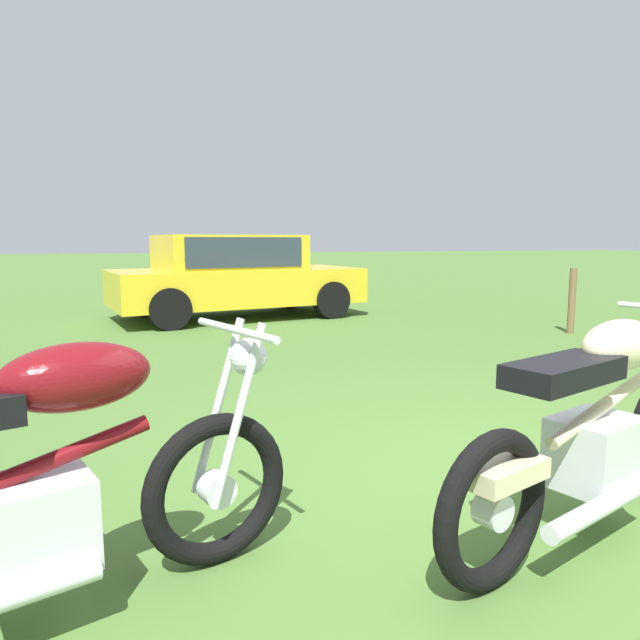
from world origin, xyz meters
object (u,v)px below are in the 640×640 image
(motorcycle_maroon, at_px, (29,494))
(fence_post_wooden, at_px, (572,301))
(car_yellow, at_px, (234,272))
(motorcycle_cream, at_px, (597,428))

(motorcycle_maroon, distance_m, fence_post_wooden, 7.91)
(car_yellow, bearing_deg, motorcycle_cream, -97.61)
(motorcycle_cream, bearing_deg, motorcycle_maroon, 159.96)
(car_yellow, relative_size, fence_post_wooden, 4.69)
(motorcycle_maroon, height_order, fence_post_wooden, motorcycle_maroon)
(motorcycle_cream, relative_size, fence_post_wooden, 2.14)
(motorcycle_maroon, xyz_separation_m, car_yellow, (2.08, 7.84, 0.30))
(motorcycle_cream, bearing_deg, fence_post_wooden, 30.30)
(car_yellow, bearing_deg, fence_post_wooden, -46.26)
(motorcycle_cream, bearing_deg, car_yellow, 73.38)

